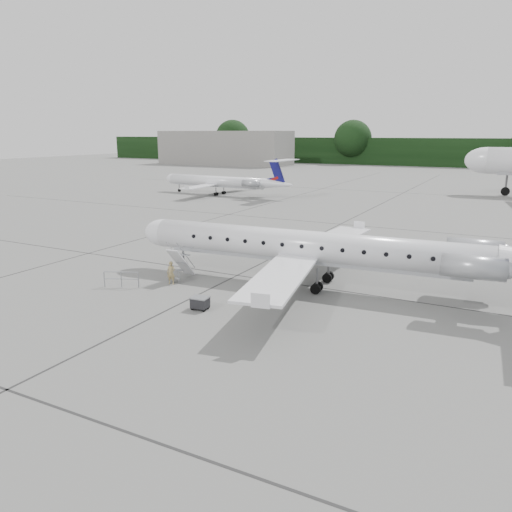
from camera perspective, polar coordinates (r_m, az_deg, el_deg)
The scene contains 9 objects.
ground at distance 26.77m, azimuth 3.25°, elevation -6.86°, with size 320.00×320.00×0.00m, color slate.
treeline at distance 153.28m, azimuth 24.23°, elevation 10.67°, with size 260.00×4.00×8.00m, color black.
terminal_building at distance 155.27m, azimuth -3.58°, elevation 12.24°, with size 40.00×14.00×10.00m, color slate.
main_regional_jet at distance 31.27m, azimuth 6.08°, elevation 2.85°, with size 27.48×19.79×7.05m, color silver, non-canonical shape.
airstair at distance 33.33m, azimuth -8.56°, elevation -0.81°, with size 0.85×2.12×2.21m, color silver, non-canonical shape.
passenger at distance 32.44m, azimuth -9.68°, elevation -1.91°, with size 0.54×0.36×1.49m, color #978452.
safety_railing at distance 32.52m, azimuth -15.14°, elevation -2.62°, with size 2.20×0.08×1.00m, color gray, non-canonical shape.
baggage_cart at distance 27.73m, azimuth -6.41°, elevation -5.32°, with size 0.90×0.73×0.78m, color black, non-canonical shape.
bg_regional_left at distance 79.05m, azimuth -4.66°, elevation 9.10°, with size 22.14×15.94×5.81m, color silver, non-canonical shape.
Camera 1 is at (10.26, -22.84, 9.49)m, focal length 35.00 mm.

